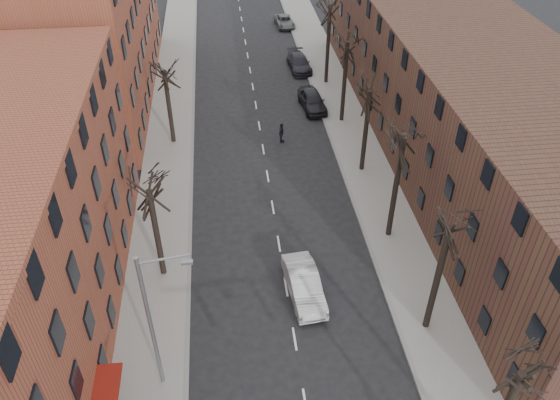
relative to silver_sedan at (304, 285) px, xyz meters
name	(u,v)px	position (x,y,z in m)	size (l,w,h in m)	color
sidewalk_left	(170,136)	(-9.00, 19.72, -0.76)	(4.00, 90.00, 0.15)	gray
sidewalk_right	(348,125)	(7.00, 19.72, -0.76)	(4.00, 90.00, 0.15)	gray
building_left_far	(77,26)	(-17.00, 28.72, 6.16)	(12.00, 28.00, 14.00)	brown
building_right	(465,97)	(15.00, 14.72, 4.16)	(12.00, 50.00, 10.00)	#462D20
tree_right_b	(425,327)	(6.60, -3.28, -0.84)	(5.20, 5.20, 10.80)	black
tree_right_c	(388,235)	(6.60, 4.72, -0.84)	(5.20, 5.20, 11.60)	black
tree_right_d	(361,170)	(6.60, 12.72, -0.84)	(5.20, 5.20, 10.00)	black
tree_right_e	(341,121)	(6.60, 20.72, -0.84)	(5.20, 5.20, 10.80)	black
tree_right_f	(326,83)	(6.60, 28.72, -0.84)	(5.20, 5.20, 11.60)	black
tree_left_a	(164,274)	(-8.60, 2.72, -0.84)	(5.20, 5.20, 9.50)	black
tree_left_b	(174,142)	(-8.60, 18.72, -0.84)	(5.20, 5.20, 9.50)	black
streetlight	(153,319)	(-8.03, -5.28, 4.17)	(2.45, 0.22, 9.03)	slate
silver_sedan	(304,285)	(0.00, 0.00, 0.00)	(1.78, 5.10, 1.68)	silver
parked_car_near	(312,100)	(4.30, 23.42, 0.01)	(2.02, 5.01, 1.71)	black
parked_car_mid	(299,63)	(4.30, 32.31, -0.09)	(2.10, 5.17, 1.50)	#212129
parked_car_far	(285,21)	(4.30, 45.39, -0.21)	(2.10, 4.55, 1.27)	#54585C
pedestrian_crossing	(281,133)	(0.68, 17.71, 0.08)	(1.08, 0.45, 1.84)	black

